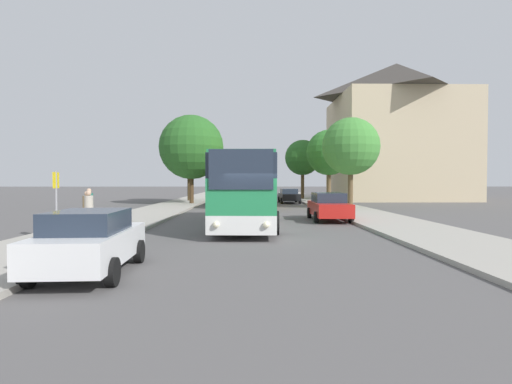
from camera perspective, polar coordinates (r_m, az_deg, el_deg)
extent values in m
plane|color=#565454|center=(15.30, 0.39, -6.80)|extent=(300.00, 300.00, 0.00)
cube|color=#A39E93|center=(16.68, -24.56, -5.99)|extent=(4.00, 120.00, 0.15)
cube|color=#A39E93|center=(16.96, 24.90, -5.87)|extent=(4.00, 120.00, 0.15)
cube|color=#C6B28E|center=(51.50, 19.33, 5.85)|extent=(14.25, 13.70, 12.32)
pyramid|color=#423D38|center=(52.77, 19.42, 14.78)|extent=(14.25, 13.70, 4.11)
cube|color=silver|center=(19.88, -1.17, -3.06)|extent=(3.01, 11.14, 0.70)
cube|color=#23844C|center=(19.82, -1.18, -0.11)|extent=(3.01, 11.14, 1.35)
cube|color=#232D3D|center=(19.82, -1.18, 3.21)|extent=(3.02, 10.92, 0.95)
cube|color=#23844C|center=(19.84, -1.18, 4.76)|extent=(2.95, 10.92, 0.12)
cube|color=#232D3D|center=(14.27, -2.16, 3.25)|extent=(2.32, 0.15, 1.45)
sphere|color=#F4EAC1|center=(14.41, -5.75, -4.69)|extent=(0.24, 0.24, 0.24)
sphere|color=#F4EAC1|center=(14.30, 1.46, -4.73)|extent=(0.24, 0.24, 0.24)
cylinder|color=black|center=(16.71, -6.11, -4.38)|extent=(0.34, 1.01, 1.00)
cylinder|color=black|center=(16.57, 2.79, -4.42)|extent=(0.34, 1.01, 1.00)
cylinder|color=black|center=(23.27, -3.99, -2.70)|extent=(0.34, 1.01, 1.00)
cylinder|color=black|center=(23.18, 2.38, -2.71)|extent=(0.34, 1.01, 1.00)
cube|color=#2D2D2D|center=(35.58, -0.85, -1.02)|extent=(2.72, 11.18, 0.70)
cube|color=yellow|center=(35.55, -0.85, 0.59)|extent=(2.72, 11.18, 1.31)
cube|color=#232D3D|center=(35.55, -0.85, 2.41)|extent=(2.73, 10.96, 0.95)
cube|color=yellow|center=(35.56, -0.85, 3.27)|extent=(2.66, 10.96, 0.12)
cube|color=#232D3D|center=(29.96, -1.14, 2.28)|extent=(2.17, 0.12, 1.45)
sphere|color=#F4EAC1|center=(30.02, -2.75, -1.44)|extent=(0.24, 0.24, 0.24)
sphere|color=#F4EAC1|center=(29.96, 0.48, -1.44)|extent=(0.24, 0.24, 0.24)
cylinder|color=black|center=(32.31, -3.15, -1.51)|extent=(0.33, 1.01, 1.00)
cylinder|color=black|center=(32.24, 1.13, -1.51)|extent=(0.33, 1.01, 1.00)
cylinder|color=black|center=(38.97, -2.49, -0.98)|extent=(0.33, 1.01, 1.00)
cylinder|color=black|center=(38.91, 1.06, -0.99)|extent=(0.33, 1.01, 1.00)
cube|color=silver|center=(10.44, -22.54, -7.12)|extent=(1.91, 4.07, 0.72)
cube|color=#232D3D|center=(10.22, -22.86, -3.86)|extent=(1.62, 2.14, 0.50)
cylinder|color=black|center=(11.94, -24.53, -7.82)|extent=(0.23, 0.63, 0.62)
cylinder|color=black|center=(11.44, -16.35, -8.14)|extent=(0.23, 0.63, 0.62)
cylinder|color=black|center=(9.71, -29.83, -10.03)|extent=(0.23, 0.63, 0.62)
cylinder|color=black|center=(9.09, -19.84, -10.70)|extent=(0.23, 0.63, 0.62)
cube|color=red|center=(22.94, 10.37, -2.36)|extent=(1.94, 4.70, 0.71)
cube|color=#232D3D|center=(23.09, 10.30, -0.77)|extent=(1.67, 2.46, 0.54)
cylinder|color=black|center=(21.74, 13.44, -3.54)|extent=(0.21, 0.62, 0.62)
cylinder|color=black|center=(21.39, 8.61, -3.60)|extent=(0.21, 0.62, 0.62)
cylinder|color=black|center=(24.56, 11.90, -2.95)|extent=(0.21, 0.62, 0.62)
cylinder|color=black|center=(24.25, 7.61, -2.99)|extent=(0.21, 0.62, 0.62)
cube|color=black|center=(40.53, 4.75, -0.70)|extent=(1.92, 4.23, 0.65)
cube|color=#232D3D|center=(40.68, 4.72, 0.12)|extent=(1.64, 2.22, 0.50)
cylinder|color=black|center=(39.39, 6.28, -1.24)|extent=(0.22, 0.63, 0.62)
cylinder|color=black|center=(39.16, 3.69, -1.25)|extent=(0.22, 0.63, 0.62)
cylinder|color=black|center=(41.95, 5.74, -1.07)|extent=(0.22, 0.63, 0.62)
cylinder|color=black|center=(41.73, 3.30, -1.08)|extent=(0.22, 0.63, 0.62)
cylinder|color=gray|center=(16.69, -26.64, -1.51)|extent=(0.08, 0.08, 2.46)
cube|color=yellow|center=(16.66, -26.68, 1.51)|extent=(0.03, 0.45, 0.60)
cylinder|color=#23232D|center=(19.51, -22.99, -3.53)|extent=(0.30, 0.30, 0.77)
cylinder|color=olive|center=(19.47, -23.01, -1.45)|extent=(0.36, 0.36, 0.65)
sphere|color=tan|center=(19.45, -23.03, -0.19)|extent=(0.21, 0.21, 0.21)
cylinder|color=#23232D|center=(20.73, -22.72, -3.17)|extent=(0.30, 0.30, 0.82)
cylinder|color=#236656|center=(20.68, -22.74, -1.09)|extent=(0.36, 0.36, 0.69)
sphere|color=tan|center=(20.67, -22.76, 0.17)|extent=(0.22, 0.22, 0.22)
cylinder|color=#23232D|center=(18.39, -22.75, -3.79)|extent=(0.30, 0.30, 0.80)
cylinder|color=#B2A899|center=(18.34, -22.78, -1.52)|extent=(0.36, 0.36, 0.67)
sphere|color=tan|center=(18.32, -22.79, -0.14)|extent=(0.22, 0.22, 0.22)
cylinder|color=#513D23|center=(43.79, -9.51, 0.74)|extent=(0.40, 0.40, 2.94)
sphere|color=#286023|center=(43.87, -9.53, 5.03)|extent=(4.82, 4.82, 4.82)
cylinder|color=#47331E|center=(38.13, -9.19, 0.68)|extent=(0.40, 0.40, 3.02)
sphere|color=#286023|center=(38.26, -9.21, 6.34)|extent=(6.04, 6.04, 6.04)
cylinder|color=brown|center=(40.47, 10.37, 0.88)|extent=(0.40, 0.40, 3.24)
sphere|color=#2D7028|center=(40.56, 10.39, 5.57)|extent=(4.54, 4.54, 4.54)
cylinder|color=brown|center=(33.00, 13.34, 0.64)|extent=(0.40, 0.40, 3.15)
sphere|color=#428938|center=(33.12, 13.38, 6.37)|extent=(4.62, 4.62, 4.62)
cylinder|color=#513D23|center=(48.25, 6.67, 1.06)|extent=(0.40, 0.40, 3.33)
sphere|color=#286023|center=(48.34, 6.68, 4.91)|extent=(4.23, 4.23, 4.23)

